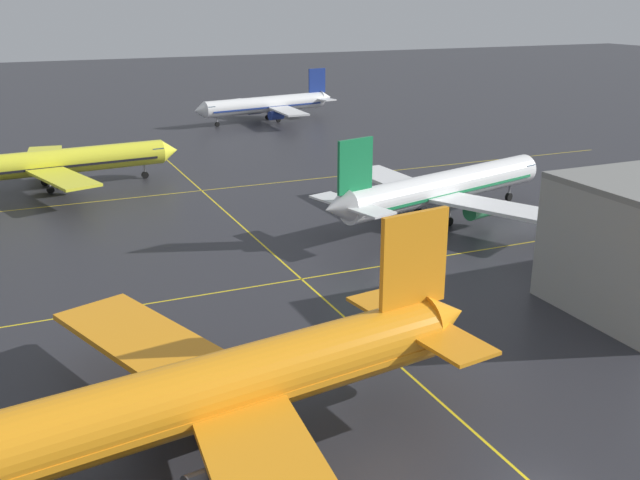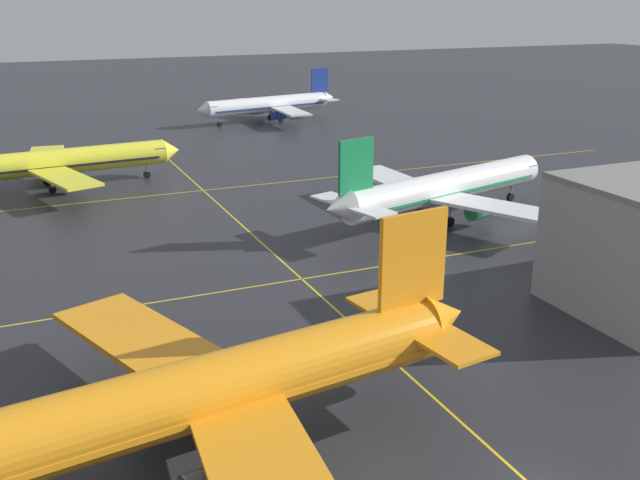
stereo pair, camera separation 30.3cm
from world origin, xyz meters
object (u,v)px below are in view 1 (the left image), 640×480
(airliner_second_row, at_px, (443,188))
(airliner_third_row, at_px, (55,163))
(airliner_far_left_stand, at_px, (267,105))
(airliner_front_gate, at_px, (192,397))

(airliner_second_row, distance_m, airliner_third_row, 52.16)
(airliner_second_row, relative_size, airliner_far_left_stand, 1.07)
(airliner_front_gate, bearing_deg, airliner_second_row, 42.00)
(airliner_far_left_stand, bearing_deg, airliner_third_row, -137.53)
(airliner_front_gate, distance_m, airliner_second_row, 51.74)
(airliner_front_gate, xyz_separation_m, airliner_second_row, (38.45, 34.62, -0.41))
(airliner_front_gate, height_order, airliner_third_row, airliner_front_gate)
(airliner_front_gate, relative_size, airliner_far_left_stand, 1.20)
(airliner_front_gate, relative_size, airliner_second_row, 1.12)
(airliner_third_row, relative_size, airliner_far_left_stand, 1.03)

